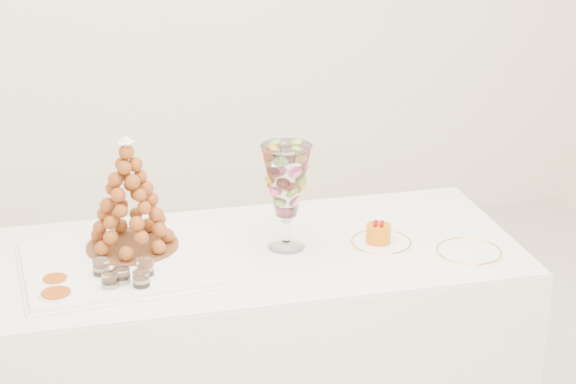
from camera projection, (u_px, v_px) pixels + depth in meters
name	position (u px, v px, depth m)	size (l,w,h in m)	color
buffet_table	(229.00, 351.00, 3.32)	(1.99, 0.86, 0.74)	white
lace_tray	(131.00, 262.00, 3.09)	(0.67, 0.50, 0.02)	white
macaron_vase	(286.00, 182.00, 3.14)	(0.16, 0.16, 0.36)	white
cake_plate	(381.00, 243.00, 3.24)	(0.21, 0.21, 0.01)	white
spare_plate	(469.00, 252.00, 3.17)	(0.22, 0.22, 0.01)	white
verrine_a	(101.00, 270.00, 2.98)	(0.05, 0.05, 0.07)	white
verrine_b	(122.00, 279.00, 2.93)	(0.05, 0.05, 0.07)	white
verrine_c	(145.00, 270.00, 2.98)	(0.05, 0.05, 0.07)	white
verrine_d	(110.00, 283.00, 2.90)	(0.05, 0.05, 0.07)	white
verrine_e	(141.00, 282.00, 2.90)	(0.05, 0.05, 0.07)	white
ramekin_back	(55.00, 283.00, 2.95)	(0.08, 0.08, 0.03)	white
ramekin_front	(56.00, 298.00, 2.85)	(0.10, 0.10, 0.03)	white
croquembouche	(129.00, 195.00, 3.11)	(0.30, 0.30, 0.38)	brown
mousse_cake	(378.00, 233.00, 3.23)	(0.09, 0.09, 0.07)	#D8640A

